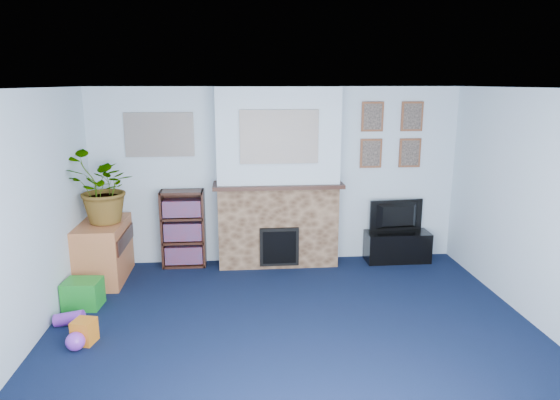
{
  "coord_description": "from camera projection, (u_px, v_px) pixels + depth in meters",
  "views": [
    {
      "loc": [
        -0.53,
        -4.46,
        2.45
      ],
      "look_at": [
        -0.07,
        0.87,
        1.19
      ],
      "focal_mm": 32.0,
      "sensor_mm": 36.0,
      "label": 1
    }
  ],
  "objects": [
    {
      "name": "floor",
      "position": [
        295.0,
        337.0,
        4.93
      ],
      "size": [
        5.0,
        4.5,
        0.01
      ],
      "primitive_type": "cube",
      "color": "#0D1734",
      "rests_on": "ground"
    },
    {
      "name": "ceiling",
      "position": [
        297.0,
        88.0,
        4.38
      ],
      "size": [
        5.0,
        4.5,
        0.01
      ],
      "primitive_type": "cube",
      "color": "white",
      "rests_on": "wall_back"
    },
    {
      "name": "wall_back",
      "position": [
        277.0,
        176.0,
        6.83
      ],
      "size": [
        5.0,
        0.04,
        2.4
      ],
      "primitive_type": "cube",
      "color": "silver",
      "rests_on": "ground"
    },
    {
      "name": "wall_front",
      "position": [
        349.0,
        341.0,
        2.47
      ],
      "size": [
        5.0,
        0.04,
        2.4
      ],
      "primitive_type": "cube",
      "color": "silver",
      "rests_on": "ground"
    },
    {
      "name": "wall_left",
      "position": [
        18.0,
        226.0,
        4.44
      ],
      "size": [
        0.04,
        4.5,
        2.4
      ],
      "primitive_type": "cube",
      "color": "silver",
      "rests_on": "ground"
    },
    {
      "name": "wall_right",
      "position": [
        550.0,
        214.0,
        4.86
      ],
      "size": [
        0.04,
        4.5,
        2.4
      ],
      "primitive_type": "cube",
      "color": "silver",
      "rests_on": "ground"
    },
    {
      "name": "chimney_breast",
      "position": [
        278.0,
        180.0,
        6.64
      ],
      "size": [
        1.72,
        0.5,
        2.4
      ],
      "color": "brown",
      "rests_on": "ground"
    },
    {
      "name": "collage_main",
      "position": [
        279.0,
        137.0,
        6.3
      ],
      "size": [
        1.0,
        0.03,
        0.68
      ],
      "primitive_type": "cube",
      "color": "gray",
      "rests_on": "chimney_breast"
    },
    {
      "name": "collage_left",
      "position": [
        159.0,
        135.0,
        6.56
      ],
      "size": [
        0.9,
        0.03,
        0.58
      ],
      "primitive_type": "cube",
      "color": "gray",
      "rests_on": "wall_back"
    },
    {
      "name": "portrait_tl",
      "position": [
        372.0,
        117.0,
        6.74
      ],
      "size": [
        0.3,
        0.03,
        0.4
      ],
      "primitive_type": "cube",
      "color": "brown",
      "rests_on": "wall_back"
    },
    {
      "name": "portrait_tr",
      "position": [
        412.0,
        116.0,
        6.79
      ],
      "size": [
        0.3,
        0.03,
        0.4
      ],
      "primitive_type": "cube",
      "color": "brown",
      "rests_on": "wall_back"
    },
    {
      "name": "portrait_bl",
      "position": [
        371.0,
        153.0,
        6.85
      ],
      "size": [
        0.3,
        0.03,
        0.4
      ],
      "primitive_type": "cube",
      "color": "brown",
      "rests_on": "wall_back"
    },
    {
      "name": "portrait_br",
      "position": [
        410.0,
        153.0,
        6.9
      ],
      "size": [
        0.3,
        0.03,
        0.4
      ],
      "primitive_type": "cube",
      "color": "brown",
      "rests_on": "wall_back"
    },
    {
      "name": "tv_stand",
      "position": [
        397.0,
        245.0,
        6.99
      ],
      "size": [
        0.88,
        0.37,
        0.42
      ],
      "primitive_type": "cube",
      "color": "black",
      "rests_on": "ground"
    },
    {
      "name": "television",
      "position": [
        398.0,
        217.0,
        6.91
      ],
      "size": [
        0.77,
        0.18,
        0.44
      ],
      "primitive_type": "imported",
      "rotation": [
        0.0,
        0.0,
        3.24
      ],
      "color": "black",
      "rests_on": "tv_stand"
    },
    {
      "name": "bookshelf",
      "position": [
        184.0,
        230.0,
        6.75
      ],
      "size": [
        0.58,
        0.28,
        1.05
      ],
      "color": "black",
      "rests_on": "ground"
    },
    {
      "name": "sideboard",
      "position": [
        104.0,
        253.0,
        6.3
      ],
      "size": [
        0.54,
        0.96,
        0.75
      ],
      "primitive_type": "cube",
      "color": "#B7663B",
      "rests_on": "ground"
    },
    {
      "name": "potted_plant",
      "position": [
        101.0,
        188.0,
        6.07
      ],
      "size": [
        1.02,
        1.06,
        0.9
      ],
      "primitive_type": "imported",
      "rotation": [
        0.0,
        0.0,
        4.14
      ],
      "color": "#26661E",
      "rests_on": "sideboard"
    },
    {
      "name": "mantel_clock",
      "position": [
        280.0,
        178.0,
        6.59
      ],
      "size": [
        0.1,
        0.06,
        0.14
      ],
      "primitive_type": "cube",
      "color": "gold",
      "rests_on": "chimney_breast"
    },
    {
      "name": "mantel_candle",
      "position": [
        303.0,
        177.0,
        6.61
      ],
      "size": [
        0.05,
        0.05,
        0.16
      ],
      "primitive_type": "cylinder",
      "color": "#B2BFC6",
      "rests_on": "chimney_breast"
    },
    {
      "name": "mantel_teddy",
      "position": [
        241.0,
        179.0,
        6.55
      ],
      "size": [
        0.12,
        0.12,
        0.12
      ],
      "primitive_type": "sphere",
      "color": "gray",
      "rests_on": "chimney_breast"
    },
    {
      "name": "mantel_can",
      "position": [
        333.0,
        178.0,
        6.65
      ],
      "size": [
        0.06,
        0.06,
        0.12
      ],
      "primitive_type": "cylinder",
      "color": "orange",
      "rests_on": "chimney_breast"
    },
    {
      "name": "green_crate",
      "position": [
        83.0,
        295.0,
        5.56
      ],
      "size": [
        0.42,
        0.35,
        0.31
      ],
      "primitive_type": "cube",
      "rotation": [
        0.0,
        0.0,
        -0.09
      ],
      "color": "#198C26",
      "rests_on": "ground"
    },
    {
      "name": "toy_ball",
      "position": [
        75.0,
        341.0,
        4.66
      ],
      "size": [
        0.18,
        0.18,
        0.18
      ],
      "primitive_type": "sphere",
      "color": "purple",
      "rests_on": "ground"
    },
    {
      "name": "toy_block",
      "position": [
        85.0,
        332.0,
        4.8
      ],
      "size": [
        0.23,
        0.23,
        0.24
      ],
      "primitive_type": "cube",
      "rotation": [
        0.0,
        0.0,
        -0.24
      ],
      "color": "orange",
      "rests_on": "ground"
    },
    {
      "name": "toy_tube",
      "position": [
        69.0,
        319.0,
        5.16
      ],
      "size": [
        0.31,
        0.14,
        0.18
      ],
      "primitive_type": "cylinder",
      "rotation": [
        0.0,
        1.43,
        0.0
      ],
      "color": "purple",
      "rests_on": "ground"
    }
  ]
}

